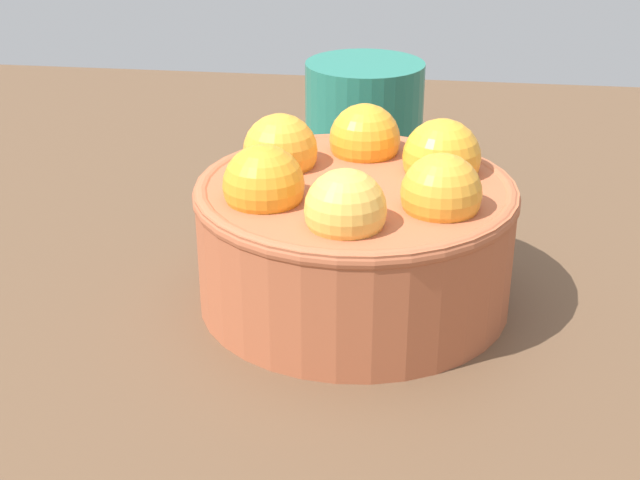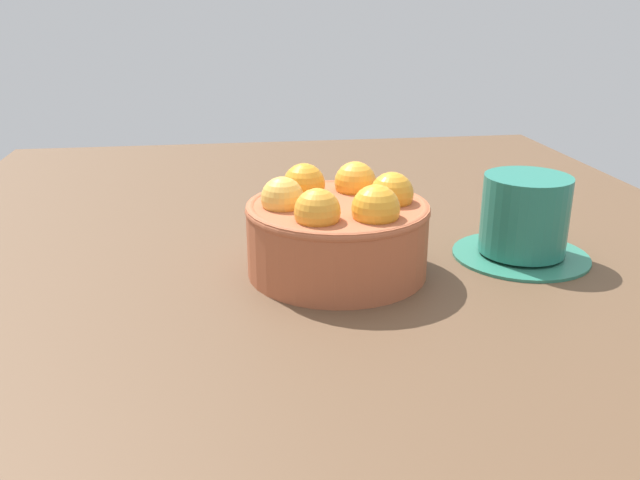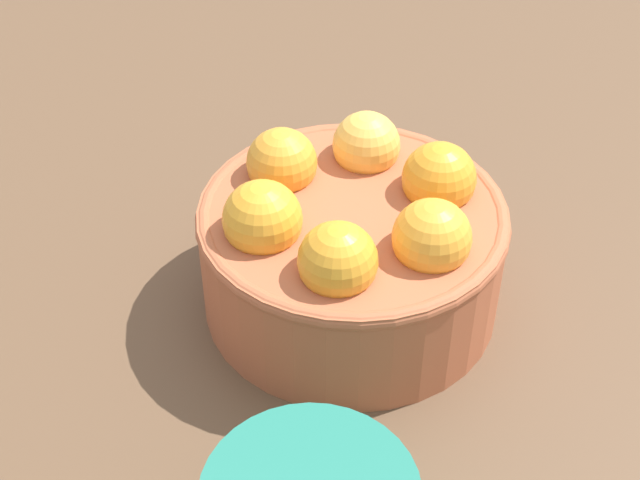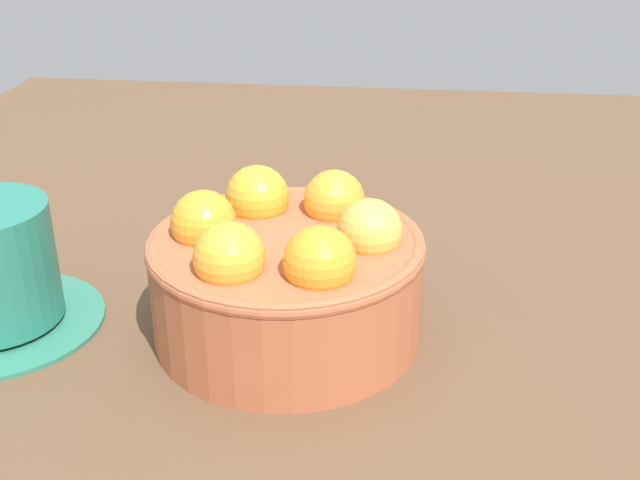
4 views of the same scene
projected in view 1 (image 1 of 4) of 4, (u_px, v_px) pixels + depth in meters
ground_plane at (353, 335)px, 50.99cm from camera, size 121.60×90.85×4.85cm
terracotta_bowl at (355, 226)px, 48.12cm from camera, size 16.96×16.96×9.56cm
coffee_cup at (364, 125)px, 65.34cm from camera, size 13.44×13.44×8.31cm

